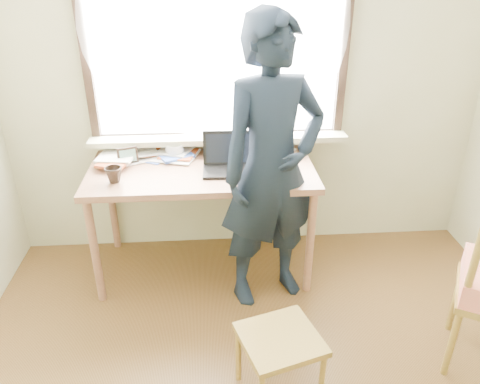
{
  "coord_description": "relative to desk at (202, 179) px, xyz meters",
  "views": [
    {
      "loc": [
        -0.28,
        -1.29,
        2.13
      ],
      "look_at": [
        -0.12,
        0.95,
        0.97
      ],
      "focal_mm": 35.0,
      "sensor_mm": 36.0,
      "label": 1
    }
  ],
  "objects": [
    {
      "name": "mug_dark",
      "position": [
        -0.56,
        -0.18,
        0.14
      ],
      "size": [
        0.12,
        0.12,
        0.1
      ],
      "primitive_type": "imported",
      "rotation": [
        0.0,
        0.0,
        -0.09
      ],
      "color": "black",
      "rests_on": "desk"
    },
    {
      "name": "desk_clutter",
      "position": [
        -0.37,
        0.16,
        0.11
      ],
      "size": [
        0.71,
        0.53,
        0.05
      ],
      "color": "#3555AD",
      "rests_on": "desk"
    },
    {
      "name": "desk",
      "position": [
        0.0,
        0.0,
        0.0
      ],
      "size": [
        1.53,
        0.77,
        0.82
      ],
      "color": "#8F6247",
      "rests_on": "ground"
    },
    {
      "name": "book_a",
      "position": [
        -0.34,
        0.24,
        0.1
      ],
      "size": [
        0.31,
        0.34,
        0.03
      ],
      "primitive_type": "imported",
      "rotation": [
        0.0,
        0.0,
        0.53
      ],
      "color": "white",
      "rests_on": "desk"
    },
    {
      "name": "mug_white",
      "position": [
        -0.19,
        0.19,
        0.14
      ],
      "size": [
        0.18,
        0.18,
        0.1
      ],
      "primitive_type": "imported",
      "rotation": [
        0.0,
        0.0,
        0.63
      ],
      "color": "white",
      "rests_on": "desk"
    },
    {
      "name": "person",
      "position": [
        0.44,
        -0.31,
        0.2
      ],
      "size": [
        0.8,
        0.65,
        1.88
      ],
      "primitive_type": "imported",
      "rotation": [
        0.0,
        0.0,
        0.34
      ],
      "color": "black",
      "rests_on": "ground"
    },
    {
      "name": "book_b",
      "position": [
        0.46,
        0.25,
        0.1
      ],
      "size": [
        0.32,
        0.33,
        0.02
      ],
      "primitive_type": "imported",
      "rotation": [
        0.0,
        0.0,
        -0.61
      ],
      "color": "white",
      "rests_on": "desk"
    },
    {
      "name": "mouse",
      "position": [
        0.5,
        -0.1,
        0.1
      ],
      "size": [
        0.1,
        0.07,
        0.04
      ],
      "primitive_type": "ellipsoid",
      "color": "black",
      "rests_on": "desk"
    },
    {
      "name": "room_shell",
      "position": [
        0.31,
        -1.43,
        0.9
      ],
      "size": [
        3.52,
        4.02,
        2.61
      ],
      "color": "beige",
      "rests_on": "ground"
    },
    {
      "name": "picture_frame",
      "position": [
        -0.51,
        0.1,
        0.14
      ],
      "size": [
        0.14,
        0.06,
        0.11
      ],
      "color": "black",
      "rests_on": "desk"
    },
    {
      "name": "work_chair",
      "position": [
        0.38,
        -1.17,
        -0.4
      ],
      "size": [
        0.48,
        0.47,
        0.4
      ],
      "color": "olive",
      "rests_on": "ground"
    },
    {
      "name": "laptop",
      "position": [
        0.19,
        -0.03,
        0.14
      ],
      "size": [
        0.36,
        0.29,
        0.24
      ],
      "color": "black",
      "rests_on": "desk"
    }
  ]
}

